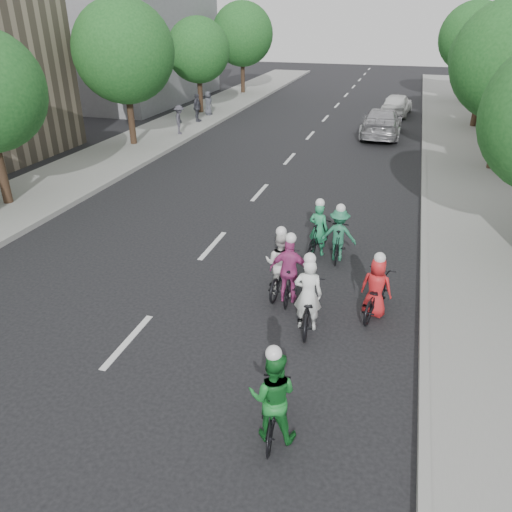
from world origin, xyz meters
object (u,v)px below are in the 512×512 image
at_px(cyclist_6, 319,234).
at_px(follow_car_lead, 382,122).
at_px(spectator_1, 197,108).
at_px(cyclist_0, 339,238).
at_px(spectator_2, 208,103).
at_px(follow_car_trail, 397,104).
at_px(cyclist_4, 273,401).
at_px(cyclist_1, 376,292).
at_px(cyclist_3, 281,269).
at_px(cyclist_5, 308,303).
at_px(cyclist_2, 290,276).
at_px(spectator_0, 179,120).

height_order(cyclist_6, follow_car_lead, cyclist_6).
relative_size(follow_car_lead, spectator_1, 3.13).
distance_m(cyclist_0, spectator_2, 21.10).
distance_m(cyclist_0, follow_car_trail, 22.18).
distance_m(cyclist_4, spectator_2, 27.11).
xyz_separation_m(cyclist_1, spectator_2, (-12.27, 20.56, 0.33)).
height_order(cyclist_3, follow_car_trail, cyclist_3).
distance_m(cyclist_3, spectator_2, 22.54).
bearing_deg(cyclist_4, cyclist_6, -92.46).
relative_size(cyclist_1, cyclist_6, 1.11).
relative_size(cyclist_1, follow_car_lead, 0.36).
bearing_deg(cyclist_5, cyclist_0, -98.28).
bearing_deg(cyclist_2, cyclist_5, 120.52).
distance_m(cyclist_4, cyclist_6, 7.04).
xyz_separation_m(follow_car_trail, spectator_0, (-11.10, -9.71, 0.21)).
relative_size(cyclist_0, cyclist_2, 0.93).
relative_size(cyclist_5, follow_car_trail, 0.45).
xyz_separation_m(cyclist_2, cyclist_5, (0.64, -0.97, -0.07)).
height_order(cyclist_6, spectator_1, spectator_1).
height_order(cyclist_1, cyclist_2, cyclist_2).
relative_size(cyclist_3, spectator_1, 1.12).
distance_m(cyclist_2, cyclist_6, 2.78).
relative_size(cyclist_1, cyclist_4, 1.03).
bearing_deg(cyclist_5, cyclist_1, -151.15).
xyz_separation_m(cyclist_2, cyclist_4, (0.72, -4.24, 0.02)).
bearing_deg(cyclist_0, cyclist_2, 70.19).
xyz_separation_m(cyclist_1, follow_car_lead, (-1.18, 18.29, 0.19)).
distance_m(cyclist_0, follow_car_lead, 15.71).
relative_size(follow_car_lead, follow_car_trail, 1.25).
bearing_deg(cyclist_3, spectator_1, -58.54).
distance_m(spectator_0, spectator_2, 5.54).
distance_m(follow_car_lead, spectator_1, 10.95).
xyz_separation_m(cyclist_3, follow_car_lead, (1.15, 17.96, 0.12)).
distance_m(follow_car_lead, follow_car_trail, 6.48).
xyz_separation_m(cyclist_3, cyclist_5, (0.94, -1.29, -0.04)).
distance_m(cyclist_1, cyclist_5, 1.68).
relative_size(cyclist_4, follow_car_lead, 0.35).
height_order(cyclist_4, spectator_1, cyclist_4).
height_order(cyclist_2, follow_car_trail, cyclist_2).
distance_m(cyclist_4, cyclist_5, 3.28).
bearing_deg(follow_car_lead, spectator_2, -11.97).
xyz_separation_m(cyclist_2, cyclist_6, (0.19, 2.78, -0.08)).
height_order(cyclist_1, spectator_2, spectator_2).
relative_size(follow_car_trail, spectator_0, 2.70).
bearing_deg(cyclist_2, spectator_2, -66.37).
xyz_separation_m(follow_car_lead, spectator_0, (-10.58, -3.25, 0.16)).
xyz_separation_m(cyclist_5, spectator_0, (-10.38, 16.00, 0.32)).
distance_m(cyclist_2, spectator_2, 22.97).
bearing_deg(cyclist_4, spectator_2, -72.97).
distance_m(cyclist_5, cyclist_6, 3.77).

